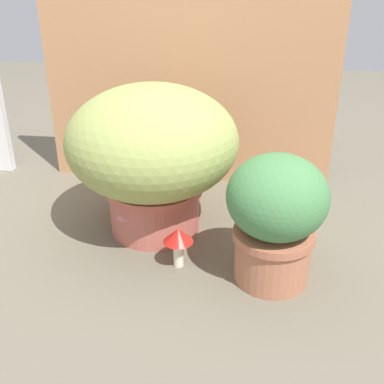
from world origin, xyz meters
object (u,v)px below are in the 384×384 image
Objects in this scene: cat at (166,189)px; mushroom_ornament_pink at (130,216)px; mushroom_ornament_red at (178,239)px; grass_planter at (153,150)px; leafy_planter at (276,215)px.

mushroom_ornament_pink is at bearing -115.84° from cat.
cat reaches higher than mushroom_ornament_red.
grass_planter is 1.44× the size of leafy_planter.
grass_planter is at bearing 59.36° from mushroom_ornament_pink.
mushroom_ornament_pink is (-0.09, -0.19, -0.02)m from cat.
grass_planter is 0.20m from cat.
grass_planter is 0.32m from mushroom_ornament_red.
grass_planter is at bearing 148.67° from leafy_planter.
mushroom_ornament_pink is at bearing 163.53° from leafy_planter.
cat is (-0.38, 0.32, -0.10)m from leafy_planter.
grass_planter is 4.30× the size of mushroom_ornament_red.
mushroom_ornament_red is (0.18, -0.11, -0.01)m from mushroom_ornament_pink.
mushroom_ornament_red is at bearing -61.67° from grass_planter.
grass_planter is 1.68× the size of cat.
mushroom_ornament_pink is at bearing 148.71° from mushroom_ornament_red.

